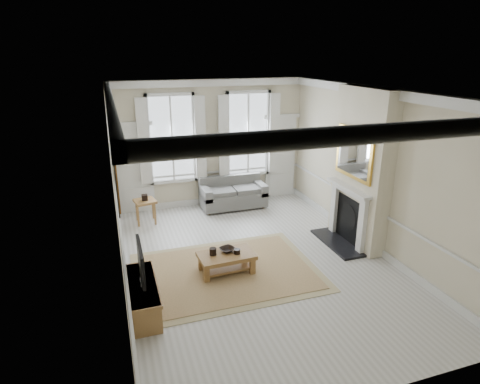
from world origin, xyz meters
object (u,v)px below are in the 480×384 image
object	(u,v)px
side_table	(145,204)
coffee_table	(226,258)
tv_stand	(143,297)
sofa	(232,194)

from	to	relation	value
side_table	coffee_table	distance (m)	3.20
coffee_table	tv_stand	bearing A→B (deg)	-159.11
sofa	tv_stand	size ratio (longest dim) A/B	1.24
tv_stand	side_table	bearing A→B (deg)	83.50
tv_stand	coffee_table	bearing A→B (deg)	23.71
sofa	tv_stand	xyz separation A→B (m)	(-2.79, -4.03, -0.10)
sofa	side_table	xyz separation A→B (m)	(-2.38, -0.36, 0.13)
side_table	tv_stand	bearing A→B (deg)	-96.50
side_table	tv_stand	xyz separation A→B (m)	(-0.42, -3.67, -0.23)
sofa	side_table	bearing A→B (deg)	-171.31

